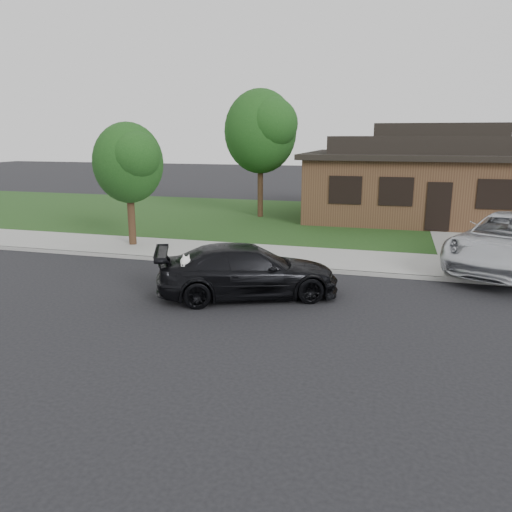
# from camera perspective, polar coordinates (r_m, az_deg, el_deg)

# --- Properties ---
(ground) EXTENTS (120.00, 120.00, 0.00)m
(ground) POSITION_cam_1_polar(r_m,az_deg,el_deg) (12.62, 4.82, -5.93)
(ground) COLOR black
(ground) RESTS_ON ground
(sidewalk) EXTENTS (60.00, 3.00, 0.12)m
(sidewalk) POSITION_cam_1_polar(r_m,az_deg,el_deg) (17.35, 7.95, -0.37)
(sidewalk) COLOR gray
(sidewalk) RESTS_ON ground
(curb) EXTENTS (60.00, 0.12, 0.12)m
(curb) POSITION_cam_1_polar(r_m,az_deg,el_deg) (15.91, 7.21, -1.63)
(curb) COLOR gray
(curb) RESTS_ON ground
(lawn) EXTENTS (60.00, 13.00, 0.13)m
(lawn) POSITION_cam_1_polar(r_m,az_deg,el_deg) (25.14, 10.46, 3.89)
(lawn) COLOR #193814
(lawn) RESTS_ON ground
(driveway) EXTENTS (4.50, 13.00, 0.14)m
(driveway) POSITION_cam_1_polar(r_m,az_deg,el_deg) (22.42, 25.15, 1.67)
(driveway) COLOR gray
(driveway) RESTS_ON ground
(sedan) EXTENTS (5.20, 3.73, 1.40)m
(sedan) POSITION_cam_1_polar(r_m,az_deg,el_deg) (13.28, -0.98, -1.72)
(sedan) COLOR black
(sedan) RESTS_ON ground
(minivan) EXTENTS (5.05, 6.72, 1.70)m
(minivan) POSITION_cam_1_polar(r_m,az_deg,el_deg) (17.48, 27.15, 1.47)
(minivan) COLOR silver
(minivan) RESTS_ON driveway
(recycling_bin) EXTENTS (0.78, 0.78, 0.99)m
(recycling_bin) POSITION_cam_1_polar(r_m,az_deg,el_deg) (16.70, 24.02, -0.01)
(recycling_bin) COLOR #0E2F9E
(recycling_bin) RESTS_ON sidewalk
(house) EXTENTS (12.60, 8.60, 4.65)m
(house) POSITION_cam_1_polar(r_m,az_deg,el_deg) (26.84, 19.68, 8.39)
(house) COLOR #422B1C
(house) RESTS_ON ground
(tree_0) EXTENTS (3.78, 3.60, 6.34)m
(tree_0) POSITION_cam_1_polar(r_m,az_deg,el_deg) (25.42, 0.80, 14.22)
(tree_0) COLOR #332114
(tree_0) RESTS_ON ground
(tree_2) EXTENTS (2.73, 2.60, 4.59)m
(tree_2) POSITION_cam_1_polar(r_m,az_deg,el_deg) (19.36, -14.23, 10.41)
(tree_2) COLOR #332114
(tree_2) RESTS_ON ground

